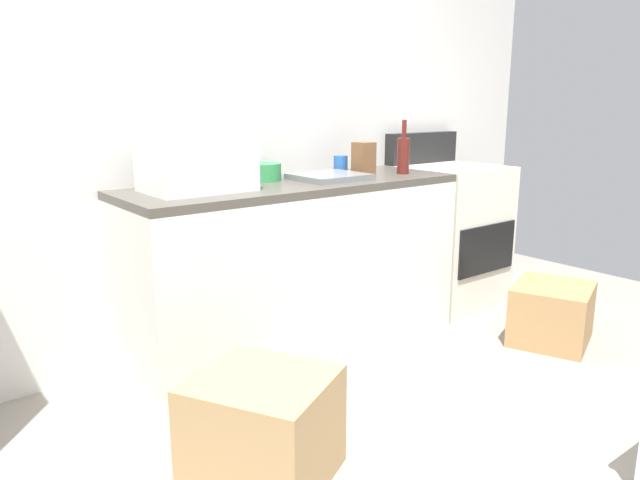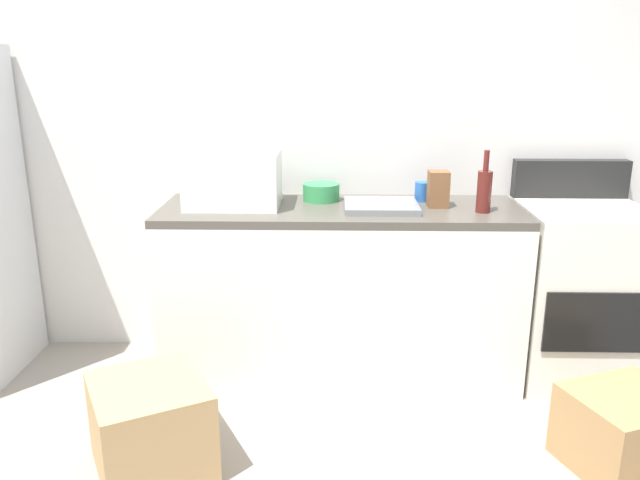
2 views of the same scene
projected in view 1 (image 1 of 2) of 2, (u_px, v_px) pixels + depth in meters
The scene contains 12 objects.
ground_plane at pixel (425, 473), 2.13m from camera, with size 6.00×6.00×0.00m, color gray.
wall_back at pixel (207, 101), 3.03m from camera, with size 5.00×0.10×2.60m, color silver.
kitchen_counter at pixel (296, 267), 3.13m from camera, with size 1.80×0.60×0.90m.
stove_oven at pixel (448, 233), 3.86m from camera, with size 0.60×0.61×1.10m.
microwave at pixel (196, 161), 2.69m from camera, with size 0.46×0.34×0.27m, color white.
sink_basin at pixel (329, 177), 3.12m from camera, with size 0.36×0.32×0.03m, color slate.
wine_bottle at pixel (403, 154), 3.35m from camera, with size 0.07×0.07×0.30m.
coffee_mug at pixel (341, 164), 3.39m from camera, with size 0.08×0.08×0.10m, color #2659A5.
knife_block at pixel (364, 158), 3.31m from camera, with size 0.10×0.10×0.18m, color brown.
mixing_bowl at pixel (263, 172), 3.07m from camera, with size 0.19×0.19×0.09m, color #338C4C.
cardboard_box_large at pixel (263, 428), 2.07m from camera, with size 0.43×0.46×0.38m, color tan.
cardboard_box_medium at pixel (552, 314), 3.27m from camera, with size 0.44×0.39×0.32m, color #A37A4C.
Camera 1 is at (-1.46, -1.26, 1.30)m, focal length 33.39 mm.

